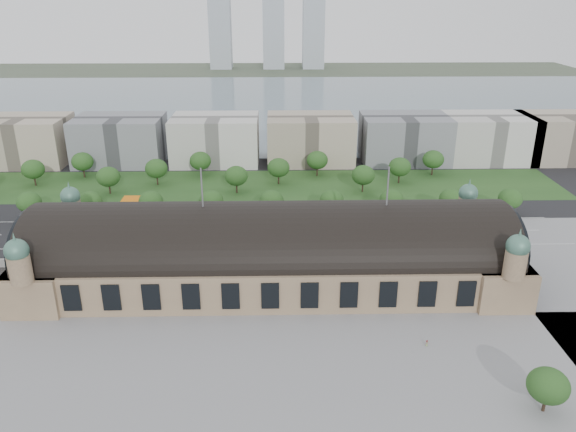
{
  "coord_description": "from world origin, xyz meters",
  "views": [
    {
      "loc": [
        2.05,
        -156.44,
        85.93
      ],
      "look_at": [
        5.82,
        20.23,
        14.0
      ],
      "focal_mm": 35.0,
      "sensor_mm": 36.0,
      "label": 1
    }
  ],
  "objects_px": {
    "parked_car_3": "(160,246)",
    "traffic_car_2": "(146,232)",
    "traffic_car_4": "(275,243)",
    "parked_car_6": "(201,246)",
    "traffic_car_5": "(363,221)",
    "parked_car_0": "(55,250)",
    "parked_car_1": "(100,247)",
    "petrol_station": "(144,201)",
    "parked_car_4": "(130,247)",
    "parked_car_5": "(148,249)",
    "parked_car_2": "(72,250)",
    "bus_west": "(290,240)",
    "bus_mid": "(322,236)",
    "pedestrian_0": "(427,343)",
    "bus_east": "(307,235)",
    "traffic_car_1": "(86,230)"
  },
  "relations": [
    {
      "from": "traffic_car_5",
      "to": "bus_west",
      "type": "distance_m",
      "value": 35.8
    },
    {
      "from": "parked_car_4",
      "to": "pedestrian_0",
      "type": "bearing_deg",
      "value": 24.57
    },
    {
      "from": "traffic_car_2",
      "to": "parked_car_5",
      "type": "distance_m",
      "value": 15.91
    },
    {
      "from": "parked_car_1",
      "to": "bus_mid",
      "type": "bearing_deg",
      "value": 64.04
    },
    {
      "from": "bus_west",
      "to": "petrol_station",
      "type": "bearing_deg",
      "value": 56.97
    },
    {
      "from": "parked_car_0",
      "to": "traffic_car_1",
      "type": "bearing_deg",
      "value": 137.93
    },
    {
      "from": "traffic_car_2",
      "to": "pedestrian_0",
      "type": "xyz_separation_m",
      "value": [
        88.02,
        -73.64,
        0.22
      ]
    },
    {
      "from": "petrol_station",
      "to": "parked_car_3",
      "type": "height_order",
      "value": "petrol_station"
    },
    {
      "from": "parked_car_1",
      "to": "parked_car_4",
      "type": "relative_size",
      "value": 1.3
    },
    {
      "from": "petrol_station",
      "to": "parked_car_3",
      "type": "xyz_separation_m",
      "value": [
        14.38,
        -40.28,
        -2.13
      ]
    },
    {
      "from": "parked_car_2",
      "to": "bus_mid",
      "type": "height_order",
      "value": "bus_mid"
    },
    {
      "from": "parked_car_5",
      "to": "parked_car_6",
      "type": "bearing_deg",
      "value": 67.66
    },
    {
      "from": "traffic_car_2",
      "to": "parked_car_6",
      "type": "height_order",
      "value": "parked_car_6"
    },
    {
      "from": "parked_car_1",
      "to": "traffic_car_1",
      "type": "bearing_deg",
      "value": -178.38
    },
    {
      "from": "traffic_car_2",
      "to": "parked_car_2",
      "type": "distance_m",
      "value": 27.23
    },
    {
      "from": "traffic_car_5",
      "to": "parked_car_0",
      "type": "xyz_separation_m",
      "value": [
        -112.12,
        -24.47,
        0.13
      ]
    },
    {
      "from": "pedestrian_0",
      "to": "parked_car_4",
      "type": "bearing_deg",
      "value": 134.78
    },
    {
      "from": "bus_west",
      "to": "traffic_car_4",
      "type": "bearing_deg",
      "value": 88.29
    },
    {
      "from": "parked_car_5",
      "to": "traffic_car_5",
      "type": "bearing_deg",
      "value": 77.55
    },
    {
      "from": "parked_car_5",
      "to": "parked_car_2",
      "type": "bearing_deg",
      "value": -119.66
    },
    {
      "from": "traffic_car_1",
      "to": "parked_car_3",
      "type": "distance_m",
      "value": 34.71
    },
    {
      "from": "parked_car_0",
      "to": "parked_car_4",
      "type": "relative_size",
      "value": 1.11
    },
    {
      "from": "parked_car_1",
      "to": "parked_car_4",
      "type": "bearing_deg",
      "value": 59.95
    },
    {
      "from": "parked_car_6",
      "to": "parked_car_0",
      "type": "bearing_deg",
      "value": -123.89
    },
    {
      "from": "bus_east",
      "to": "traffic_car_1",
      "type": "bearing_deg",
      "value": 87.98
    },
    {
      "from": "parked_car_3",
      "to": "bus_west",
      "type": "height_order",
      "value": "bus_west"
    },
    {
      "from": "parked_car_3",
      "to": "traffic_car_2",
      "type": "bearing_deg",
      "value": -175.83
    },
    {
      "from": "parked_car_1",
      "to": "traffic_car_4",
      "type": "bearing_deg",
      "value": 61.88
    },
    {
      "from": "parked_car_3",
      "to": "bus_west",
      "type": "xyz_separation_m",
      "value": [
        46.1,
        2.0,
        1.05
      ]
    },
    {
      "from": "parked_car_0",
      "to": "parked_car_6",
      "type": "distance_m",
      "value": 51.06
    },
    {
      "from": "traffic_car_4",
      "to": "parked_car_2",
      "type": "bearing_deg",
      "value": -93.8
    },
    {
      "from": "parked_car_3",
      "to": "pedestrian_0",
      "type": "relative_size",
      "value": 2.76
    },
    {
      "from": "traffic_car_2",
      "to": "bus_west",
      "type": "bearing_deg",
      "value": 78.15
    },
    {
      "from": "petrol_station",
      "to": "parked_car_2",
      "type": "bearing_deg",
      "value": -110.72
    },
    {
      "from": "parked_car_3",
      "to": "parked_car_6",
      "type": "height_order",
      "value": "parked_car_3"
    },
    {
      "from": "bus_west",
      "to": "bus_mid",
      "type": "distance_m",
      "value": 12.37
    },
    {
      "from": "parked_car_4",
      "to": "bus_west",
      "type": "xyz_separation_m",
      "value": [
        56.85,
        2.0,
        1.17
      ]
    },
    {
      "from": "bus_west",
      "to": "bus_east",
      "type": "relative_size",
      "value": 1.05
    },
    {
      "from": "traffic_car_5",
      "to": "parked_car_3",
      "type": "xyz_separation_m",
      "value": [
        -75.7,
        -22.1,
        0.17
      ]
    },
    {
      "from": "parked_car_2",
      "to": "parked_car_3",
      "type": "distance_m",
      "value": 30.56
    },
    {
      "from": "bus_west",
      "to": "pedestrian_0",
      "type": "xyz_separation_m",
      "value": [
        33.95,
        -62.56,
        -1.0
      ]
    },
    {
      "from": "bus_mid",
      "to": "bus_east",
      "type": "distance_m",
      "value": 5.57
    },
    {
      "from": "parked_car_2",
      "to": "parked_car_3",
      "type": "xyz_separation_m",
      "value": [
        30.47,
        2.26,
        0.18
      ]
    },
    {
      "from": "traffic_car_4",
      "to": "traffic_car_5",
      "type": "bearing_deg",
      "value": 112.46
    },
    {
      "from": "traffic_car_4",
      "to": "parked_car_6",
      "type": "bearing_deg",
      "value": -92.72
    },
    {
      "from": "parked_car_0",
      "to": "bus_west",
      "type": "distance_m",
      "value": 82.64
    },
    {
      "from": "traffic_car_2",
      "to": "bus_west",
      "type": "xyz_separation_m",
      "value": [
        54.07,
        -11.08,
        1.22
      ]
    },
    {
      "from": "traffic_car_1",
      "to": "bus_east",
      "type": "xyz_separation_m",
      "value": [
        83.52,
        -8.6,
        1.13
      ]
    },
    {
      "from": "traffic_car_2",
      "to": "parked_car_4",
      "type": "distance_m",
      "value": 13.37
    },
    {
      "from": "parked_car_6",
      "to": "bus_west",
      "type": "relative_size",
      "value": 0.41
    }
  ]
}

